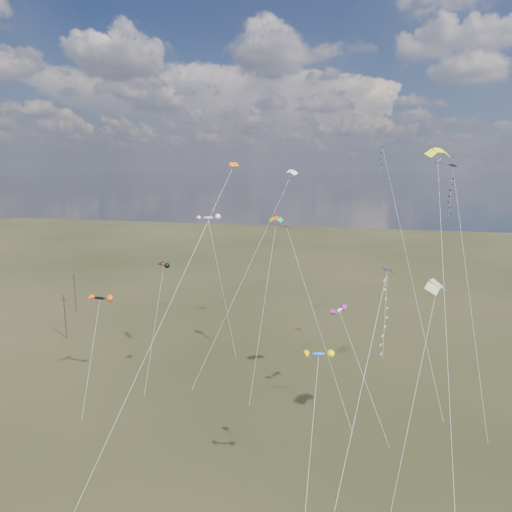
% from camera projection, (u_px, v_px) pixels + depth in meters
% --- Properties ---
extents(ground, '(400.00, 400.00, 0.00)m').
position_uv_depth(ground, '(210.00, 485.00, 43.65)').
color(ground, black).
rests_on(ground, ground).
extents(utility_pole_near, '(1.40, 0.20, 8.00)m').
position_uv_depth(utility_pole_near, '(65.00, 316.00, 80.65)').
color(utility_pole_near, black).
rests_on(utility_pole_near, ground).
extents(utility_pole_far, '(1.40, 0.20, 8.00)m').
position_uv_depth(utility_pole_far, '(75.00, 293.00, 95.92)').
color(utility_pole_far, black).
rests_on(utility_pole_far, ground).
extents(diamond_black_high, '(4.11, 16.43, 30.37)m').
position_uv_depth(diamond_black_high, '(452.00, 201.00, 60.25)').
color(diamond_black_high, black).
rests_on(diamond_black_high, ground).
extents(diamond_navy_tall, '(8.95, 22.69, 33.22)m').
position_uv_depth(diamond_navy_tall, '(386.00, 178.00, 69.83)').
color(diamond_navy_tall, '#14124E').
rests_on(diamond_navy_tall, ground).
extents(diamond_black_mid, '(10.95, 14.10, 22.01)m').
position_uv_depth(diamond_black_mid, '(305.00, 285.00, 59.63)').
color(diamond_black_mid, black).
rests_on(diamond_black_mid, ground).
extents(diamond_navy_right, '(4.68, 11.74, 22.45)m').
position_uv_depth(diamond_navy_right, '(382.00, 325.00, 34.46)').
color(diamond_navy_right, '#0A124E').
rests_on(diamond_navy_right, ground).
extents(diamond_orange_center, '(9.74, 19.82, 30.42)m').
position_uv_depth(diamond_orange_center, '(188.00, 264.00, 44.36)').
color(diamond_orange_center, orange).
rests_on(diamond_orange_center, ground).
extents(parafoil_yellow, '(3.03, 22.25, 32.28)m').
position_uv_depth(parafoil_yellow, '(439.00, 152.00, 46.24)').
color(parafoil_yellow, yellow).
rests_on(parafoil_yellow, ground).
extents(parafoil_blue_white, '(10.98, 21.89, 30.00)m').
position_uv_depth(parafoil_blue_white, '(290.00, 172.00, 74.31)').
color(parafoil_blue_white, blue).
rests_on(parafoil_blue_white, ground).
extents(parafoil_striped, '(5.82, 15.51, 19.66)m').
position_uv_depth(parafoil_striped, '(436.00, 284.00, 44.02)').
color(parafoil_striped, yellow).
rests_on(parafoil_striped, ground).
extents(parafoil_tricolor, '(2.16, 12.90, 23.35)m').
position_uv_depth(parafoil_tricolor, '(276.00, 219.00, 65.13)').
color(parafoil_tricolor, '#E1B40B').
rests_on(parafoil_tricolor, ground).
extents(novelty_black_orange, '(4.49, 9.96, 13.13)m').
position_uv_depth(novelty_black_orange, '(100.00, 298.00, 61.51)').
color(novelty_black_orange, black).
rests_on(novelty_black_orange, ground).
extents(novelty_orange_black, '(3.74, 13.37, 15.84)m').
position_uv_depth(novelty_orange_black, '(164.00, 265.00, 69.70)').
color(novelty_orange_black, '#D93600').
rests_on(novelty_orange_black, ground).
extents(novelty_white_purple, '(7.32, 9.20, 13.23)m').
position_uv_depth(novelty_white_purple, '(340.00, 310.00, 55.81)').
color(novelty_white_purple, white).
rests_on(novelty_white_purple, ground).
extents(novelty_redwhite_stripe, '(11.74, 15.57, 21.48)m').
position_uv_depth(novelty_redwhite_stripe, '(208.00, 218.00, 84.36)').
color(novelty_redwhite_stripe, red).
rests_on(novelty_redwhite_stripe, ground).
extents(novelty_blue_yellow, '(2.29, 9.07, 15.07)m').
position_uv_depth(novelty_blue_yellow, '(318.00, 356.00, 37.62)').
color(novelty_blue_yellow, blue).
rests_on(novelty_blue_yellow, ground).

